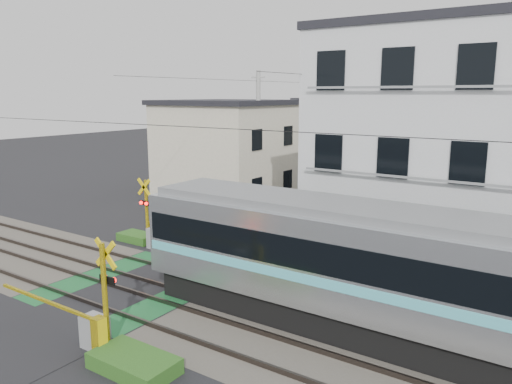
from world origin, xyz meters
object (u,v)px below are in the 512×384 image
Objects in this scene: apartment_block at (458,146)px; pedestrian at (407,168)px; crossing_signal_near at (95,325)px; crossing_signal_far at (155,232)px.

pedestrian is at bearing 112.30° from apartment_block.
apartment_block is 6.13× the size of pedestrian.
apartment_block is at bearing 65.78° from crossing_signal_near.
crossing_signal_near is 1.00× the size of crossing_signal_far.
crossing_signal_near is 0.46× the size of apartment_block.
crossing_signal_far is (-5.17, 7.31, 0.00)m from crossing_signal_near.
pedestrian is at bearing 93.25° from crossing_signal_near.
pedestrian is (3.36, 24.69, 0.12)m from crossing_signal_far.
crossing_signal_near and crossing_signal_far have the same top height.
crossing_signal_far reaches higher than pedestrian.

